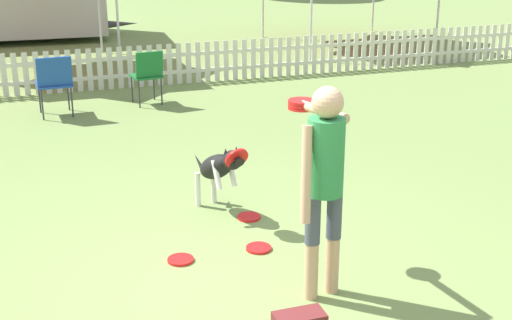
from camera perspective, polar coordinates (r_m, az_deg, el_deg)
The scene contains 9 objects.
ground_plane at distance 5.89m, azimuth -2.73°, elevation -10.15°, with size 240.00×240.00×0.00m, color olive.
handler_person at distance 5.40m, azimuth 5.40°, elevation -0.52°, with size 0.49×1.07×1.70m.
leaping_dog at distance 7.01m, azimuth -3.00°, elevation -0.55°, with size 0.39×1.05×0.83m.
frisbee_near_handler at distance 6.49m, azimuth 0.21°, elevation -7.06°, with size 0.23×0.23×0.02m.
frisbee_midfield at distance 6.32m, azimuth -6.05°, elevation -7.93°, with size 0.23×0.23×0.02m.
frisbee_far_scatter at distance 7.11m, azimuth -0.57°, elevation -4.58°, with size 0.23×0.23×0.02m.
picket_fence at distance 12.36m, azimuth -11.99°, elevation 7.17°, with size 20.74×0.04×0.72m.
folding_chair_blue_left at distance 11.21m, azimuth -8.67°, elevation 6.95°, with size 0.49×0.50×0.86m.
folding_chair_center at distance 10.83m, azimuth -15.84°, elevation 6.17°, with size 0.52×0.54×0.92m.
Camera 1 is at (-1.38, -4.93, 2.92)m, focal length 50.00 mm.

